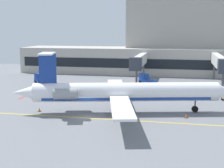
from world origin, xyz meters
TOP-DOWN VIEW (x-y plane):
  - ground at (-0.00, 0.00)m, footprint 120.00×120.00m
  - terminal_building at (6.67, 47.04)m, footprint 66.60×13.17m
  - jet_bridge_west at (3.20, 30.80)m, footprint 2.40×16.97m
  - jet_bridge_east at (19.84, 29.13)m, footprint 2.40×20.25m
  - regional_jet at (4.21, 3.50)m, footprint 30.64×25.77m
  - baggage_tug at (-18.18, 25.76)m, footprint 2.88×3.21m
  - belt_loader at (4.92, 28.76)m, footprint 4.10×3.89m
  - safety_cone_alpha at (-7.59, 1.82)m, footprint 0.47×0.47m
  - safety_cone_bravo at (12.95, 2.61)m, footprint 0.47×0.47m
  - safety_cone_charlie at (1.68, 9.77)m, footprint 0.47×0.47m

SIDE VIEW (x-z plane):
  - ground at x=0.00m, z-range -0.10..0.00m
  - safety_cone_alpha at x=-7.59m, z-range -0.03..0.52m
  - safety_cone_bravo at x=12.95m, z-range -0.03..0.52m
  - safety_cone_charlie at x=1.68m, z-range -0.03..0.52m
  - baggage_tug at x=-18.18m, z-range -0.11..1.95m
  - belt_loader at x=4.92m, z-range -0.10..2.06m
  - regional_jet at x=4.21m, z-range -1.28..7.17m
  - jet_bridge_west at x=3.20m, z-range 1.65..7.71m
  - jet_bridge_east at x=19.84m, z-range 1.79..8.12m
  - terminal_building at x=6.67m, z-range -2.74..16.86m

